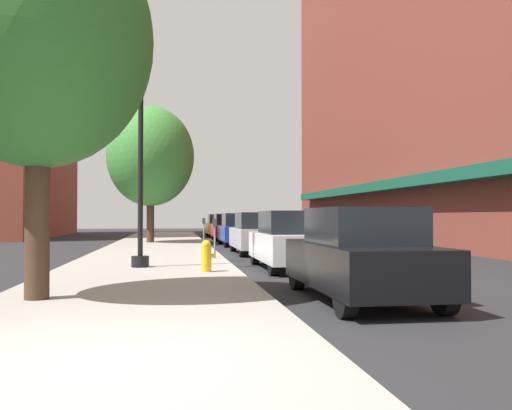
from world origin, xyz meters
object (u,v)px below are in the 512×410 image
Objects in this scene: parking_meter_near at (215,233)px; tree_mid at (151,157)px; car_blue at (239,230)px; tree_near at (39,39)px; parking_meter_far at (204,229)px; car_white at (291,241)px; fire_hydrant at (206,256)px; car_silver at (257,234)px; lamppost at (141,155)px; car_black at (360,255)px; car_yellow at (219,226)px; car_red at (228,228)px.

parking_meter_near is 0.18× the size of tree_mid.
tree_near is at bearing -106.26° from car_blue.
parking_meter_far is 0.30× the size of car_white.
car_white is (5.56, 5.58, -3.69)m from tree_near.
car_silver reaches higher than fire_hydrant.
lamppost is 9.94m from parking_meter_far.
parking_meter_far is 9.65m from car_white.
lamppost is at bearing 126.77° from car_black.
car_blue is at bearing 73.00° from tree_near.
parking_meter_far is 0.30× the size of car_yellow.
tree_mid is 6.25m from car_blue.
fire_hydrant is 0.18× the size of car_yellow.
fire_hydrant is at bearing -92.78° from parking_meter_far.
car_white is (2.48, 1.51, 0.29)m from fire_hydrant.
car_blue is at bearing 80.02° from fire_hydrant.
car_red reaches higher than parking_meter_near.
tree_mid is at bearing 91.33° from lamppost.
car_silver is at bearing -58.20° from parking_meter_far.
car_black is at bearing -2.66° from tree_near.
car_silver is (4.20, 6.28, -2.39)m from lamppost.
car_blue is at bearing 78.68° from parking_meter_near.
car_silver and car_yellow have the same top height.
parking_meter_far is (0.53, 10.96, 0.43)m from fire_hydrant.
tree_near is at bearing 178.56° from car_black.
fire_hydrant is 4.42m from parking_meter_near.
tree_near is 6.68m from car_black.
tree_mid is (1.03, 20.00, 0.21)m from tree_near.
fire_hydrant is 14.33m from car_blue.
parking_meter_far is 15.42m from car_black.
car_white is (4.20, -0.03, -2.39)m from lamppost.
fire_hydrant is at bearing -105.48° from car_silver.
parking_meter_near is 9.84m from tree_near.
lamppost is 1.37× the size of car_blue.
car_silver is (4.53, -8.11, -3.90)m from tree_mid.
parking_meter_far is (0.00, 6.60, 0.00)m from parking_meter_near.
lamppost is at bearing -101.37° from car_red.
tree_mid is 11.90m from car_yellow.
car_yellow is (0.00, 18.39, 0.00)m from car_silver.
fire_hydrant is 0.60× the size of parking_meter_far.
tree_near is at bearing -99.84° from car_yellow.
car_black is 5.84m from car_white.
car_white and car_silver have the same top height.
car_silver is (1.95, -3.14, -0.14)m from parking_meter_far.
car_white is (1.95, -9.45, -0.14)m from parking_meter_far.
lamppost reaches higher than parking_meter_near.
parking_meter_far is (2.25, 9.42, -2.25)m from lamppost.
tree_near reaches higher than car_black.
tree_near is at bearing -101.54° from car_red.
car_black is at bearing -54.45° from lamppost.
car_silver is 6.29m from car_blue.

